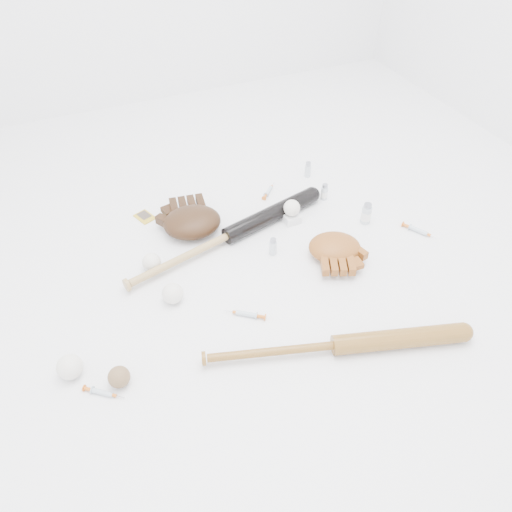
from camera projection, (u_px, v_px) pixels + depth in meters
name	position (u px, v px, depth m)	size (l,w,h in m)	color
bat_dark	(228.00, 236.00, 1.92)	(0.92, 0.07, 0.07)	black
bat_wood	(336.00, 345.00, 1.54)	(0.87, 0.06, 0.06)	brown
glove_dark	(192.00, 222.00, 1.95)	(0.27, 0.27, 0.10)	black
glove_tan	(335.00, 247.00, 1.85)	(0.23, 0.23, 0.08)	brown
trading_card	(145.00, 217.00, 2.05)	(0.06, 0.08, 0.00)	gold
pedestal	(291.00, 218.00, 2.02)	(0.06, 0.06, 0.04)	white
baseball_on_pedestal	(292.00, 208.00, 1.99)	(0.07, 0.07, 0.07)	white
baseball_left	(70.00, 367.00, 1.47)	(0.08, 0.08, 0.08)	white
baseball_upper	(152.00, 262.00, 1.81)	(0.07, 0.07, 0.07)	white
baseball_mid	(173.00, 294.00, 1.69)	(0.07, 0.07, 0.07)	white
baseball_aged	(119.00, 377.00, 1.45)	(0.07, 0.07, 0.07)	brown
syringe_0	(102.00, 393.00, 1.44)	(0.14, 0.02, 0.02)	#ADBCC6
syringe_1	(246.00, 314.00, 1.66)	(0.15, 0.03, 0.02)	#ADBCC6
syringe_2	(269.00, 191.00, 2.17)	(0.14, 0.02, 0.02)	#ADBCC6
syringe_3	(419.00, 231.00, 1.97)	(0.16, 0.03, 0.02)	#ADBCC6
vial_0	(308.00, 169.00, 2.25)	(0.03, 0.03, 0.07)	silver
vial_1	(324.00, 192.00, 2.12)	(0.03, 0.03, 0.07)	silver
vial_2	(273.00, 246.00, 1.87)	(0.03, 0.03, 0.07)	silver
vial_3	(366.00, 213.00, 2.00)	(0.04, 0.04, 0.09)	silver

